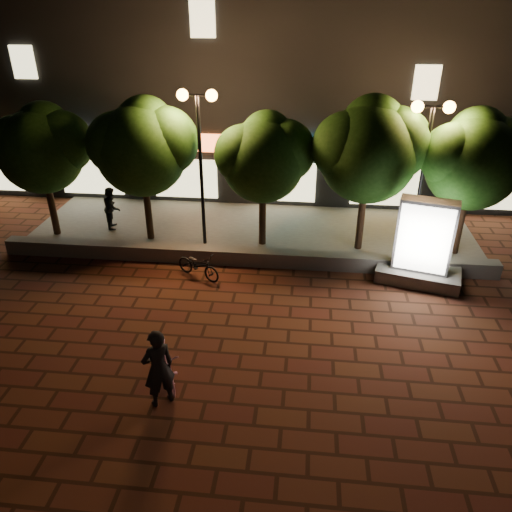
# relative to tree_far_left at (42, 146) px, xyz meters

# --- Properties ---
(ground) EXTENTS (80.00, 80.00, 0.00)m
(ground) POSITION_rel_tree_far_left_xyz_m (6.95, -5.46, -3.29)
(ground) COLOR #4E2918
(ground) RESTS_ON ground
(retaining_wall) EXTENTS (16.00, 0.45, 0.50)m
(retaining_wall) POSITION_rel_tree_far_left_xyz_m (6.95, -1.46, -3.04)
(retaining_wall) COLOR slate
(retaining_wall) RESTS_ON ground
(sidewalk) EXTENTS (16.00, 5.00, 0.08)m
(sidewalk) POSITION_rel_tree_far_left_xyz_m (6.95, 1.04, -3.25)
(sidewalk) COLOR slate
(sidewalk) RESTS_ON ground
(building_block) EXTENTS (28.00, 8.12, 11.30)m
(building_block) POSITION_rel_tree_far_left_xyz_m (6.94, 7.53, 1.70)
(building_block) COLOR black
(building_block) RESTS_ON ground
(tree_far_left) EXTENTS (3.36, 2.80, 4.63)m
(tree_far_left) POSITION_rel_tree_far_left_xyz_m (0.00, 0.00, 0.00)
(tree_far_left) COLOR black
(tree_far_left) RESTS_ON sidewalk
(tree_left) EXTENTS (3.60, 3.00, 4.89)m
(tree_left) POSITION_rel_tree_far_left_xyz_m (3.50, 0.00, 0.15)
(tree_left) COLOR black
(tree_left) RESTS_ON sidewalk
(tree_mid) EXTENTS (3.24, 2.70, 4.50)m
(tree_mid) POSITION_rel_tree_far_left_xyz_m (7.50, -0.00, -0.08)
(tree_mid) COLOR black
(tree_mid) RESTS_ON sidewalk
(tree_right) EXTENTS (3.72, 3.10, 5.07)m
(tree_right) POSITION_rel_tree_far_left_xyz_m (10.80, 0.00, 0.27)
(tree_right) COLOR black
(tree_right) RESTS_ON sidewalk
(tree_far_right) EXTENTS (3.48, 2.90, 4.76)m
(tree_far_right) POSITION_rel_tree_far_left_xyz_m (14.00, 0.00, 0.08)
(tree_far_right) COLOR black
(tree_far_right) RESTS_ON sidewalk
(street_lamp_left) EXTENTS (1.26, 0.36, 5.18)m
(street_lamp_left) POSITION_rel_tree_far_left_xyz_m (5.45, -0.26, 0.74)
(street_lamp_left) COLOR black
(street_lamp_left) RESTS_ON sidewalk
(street_lamp_right) EXTENTS (1.26, 0.36, 4.98)m
(street_lamp_right) POSITION_rel_tree_far_left_xyz_m (12.45, -0.26, 0.60)
(street_lamp_right) COLOR black
(street_lamp_right) RESTS_ON sidewalk
(ad_kiosk) EXTENTS (2.67, 1.80, 2.65)m
(ad_kiosk) POSITION_rel_tree_far_left_xyz_m (12.40, -1.96, -2.22)
(ad_kiosk) COLOR slate
(ad_kiosk) RESTS_ON ground
(scooter_pink) EXTENTS (1.11, 1.61, 0.95)m
(scooter_pink) POSITION_rel_tree_far_left_xyz_m (5.98, -7.12, -2.82)
(scooter_pink) COLOR #CD82AC
(scooter_pink) RESTS_ON ground
(rider) EXTENTS (0.82, 0.77, 1.88)m
(rider) POSITION_rel_tree_far_left_xyz_m (6.02, -7.79, -2.35)
(rider) COLOR black
(rider) RESTS_ON ground
(scooter_parked) EXTENTS (1.66, 1.24, 0.83)m
(scooter_parked) POSITION_rel_tree_far_left_xyz_m (5.70, -2.46, -2.88)
(scooter_parked) COLOR black
(scooter_parked) RESTS_ON ground
(pedestrian) EXTENTS (0.75, 0.87, 1.55)m
(pedestrian) POSITION_rel_tree_far_left_xyz_m (1.83, 0.70, -2.44)
(pedestrian) COLOR black
(pedestrian) RESTS_ON sidewalk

